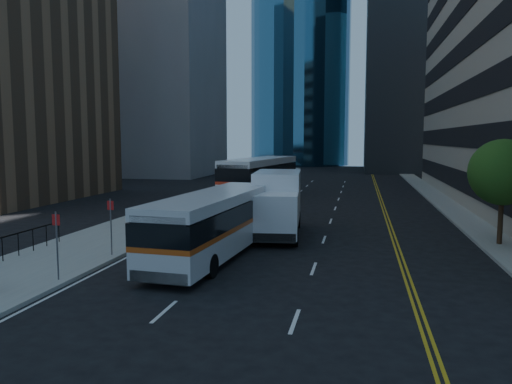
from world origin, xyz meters
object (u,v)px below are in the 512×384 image
street_tree (503,172)px  bus_front (215,222)px  bus_rear (261,176)px  box_truck (277,202)px

street_tree → bus_front: (-13.00, -4.74, -2.08)m
street_tree → bus_rear: size_ratio=0.37×
bus_rear → box_truck: (4.45, -17.93, -0.11)m
bus_rear → bus_front: bearing=-75.7°
bus_front → bus_rear: 23.55m
bus_front → bus_rear: bearing=100.8°
street_tree → bus_front: street_tree is taller
street_tree → bus_rear: street_tree is taller
street_tree → bus_rear: bearing=129.9°
street_tree → bus_front: 13.99m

